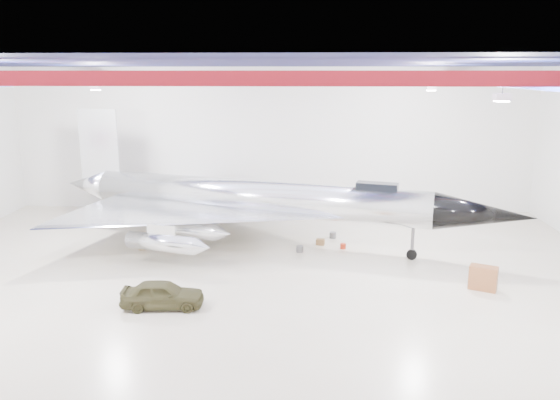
{
  "coord_description": "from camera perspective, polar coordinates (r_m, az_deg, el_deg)",
  "views": [
    {
      "loc": [
        2.86,
        -26.91,
        10.6
      ],
      "look_at": [
        1.35,
        2.0,
        3.8
      ],
      "focal_mm": 35.0,
      "sensor_mm": 36.0,
      "label": 1
    }
  ],
  "objects": [
    {
      "name": "floor",
      "position": [
        29.06,
        -2.9,
        -8.18
      ],
      "size": [
        40.0,
        40.0,
        0.0
      ],
      "primitive_type": "plane",
      "color": "#C1B29A",
      "rests_on": "ground"
    },
    {
      "name": "wall_back",
      "position": [
        42.31,
        -0.92,
        6.3
      ],
      "size": [
        40.0,
        0.0,
        40.0
      ],
      "primitive_type": "plane",
      "rotation": [
        1.57,
        0.0,
        0.0
      ],
      "color": "silver",
      "rests_on": "floor"
    },
    {
      "name": "ceiling",
      "position": [
        27.06,
        -3.18,
        14.05
      ],
      "size": [
        40.0,
        40.0,
        0.0
      ],
      "primitive_type": "plane",
      "rotation": [
        3.14,
        0.0,
        0.0
      ],
      "color": "#0A0F38",
      "rests_on": "wall_back"
    },
    {
      "name": "ceiling_structure",
      "position": [
        27.06,
        -3.16,
        12.62
      ],
      "size": [
        39.5,
        29.5,
        1.08
      ],
      "color": "maroon",
      "rests_on": "ceiling"
    },
    {
      "name": "jet_aircraft",
      "position": [
        34.05,
        -2.68,
        -0.21
      ],
      "size": [
        29.56,
        21.15,
        8.22
      ],
      "rotation": [
        0.0,
        0.0,
        -0.27
      ],
      "color": "silver",
      "rests_on": "floor"
    },
    {
      "name": "jeep",
      "position": [
        26.0,
        -12.18,
        -9.61
      ],
      "size": [
        3.87,
        1.78,
        1.29
      ],
      "primitive_type": "imported",
      "rotation": [
        0.0,
        0.0,
        1.64
      ],
      "color": "#3C391E",
      "rests_on": "floor"
    },
    {
      "name": "desk",
      "position": [
        29.23,
        20.46,
        -7.64
      ],
      "size": [
        1.48,
        1.16,
        1.22
      ],
      "primitive_type": "cube",
      "rotation": [
        0.0,
        0.0,
        -0.44
      ],
      "color": "brown",
      "rests_on": "floor"
    },
    {
      "name": "crate_ply",
      "position": [
        34.57,
        -14.13,
        -4.74
      ],
      "size": [
        0.6,
        0.53,
        0.35
      ],
      "primitive_type": "cube",
      "rotation": [
        0.0,
        0.0,
        0.31
      ],
      "color": "olive",
      "rests_on": "floor"
    },
    {
      "name": "engine_drum",
      "position": [
        33.05,
        2.08,
        -5.14
      ],
      "size": [
        0.48,
        0.48,
        0.38
      ],
      "primitive_type": "cylinder",
      "rotation": [
        0.0,
        0.0,
        -0.13
      ],
      "color": "#59595B",
      "rests_on": "floor"
    },
    {
      "name": "parts_bin",
      "position": [
        34.51,
        4.24,
        -4.39
      ],
      "size": [
        0.58,
        0.5,
        0.36
      ],
      "primitive_type": "cube",
      "rotation": [
        0.0,
        0.0,
        -0.19
      ],
      "color": "olive",
      "rests_on": "floor"
    },
    {
      "name": "crate_small",
      "position": [
        34.83,
        -12.27,
        -4.61
      ],
      "size": [
        0.39,
        0.35,
        0.23
      ],
      "primitive_type": "cube",
      "rotation": [
        0.0,
        0.0,
        -0.31
      ],
      "color": "#59595B",
      "rests_on": "floor"
    },
    {
      "name": "tool_chest",
      "position": [
        33.88,
        6.6,
        -4.81
      ],
      "size": [
        0.43,
        0.43,
        0.32
      ],
      "primitive_type": "cylinder",
      "rotation": [
        0.0,
        0.0,
        0.21
      ],
      "color": "#A52610",
      "rests_on": "floor"
    },
    {
      "name": "spares_box",
      "position": [
        35.94,
        5.54,
        -3.67
      ],
      "size": [
        0.46,
        0.46,
        0.39
      ],
      "primitive_type": "cylinder",
      "rotation": [
        0.0,
        0.0,
        -0.06
      ],
      "color": "#59595B",
      "rests_on": "floor"
    }
  ]
}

